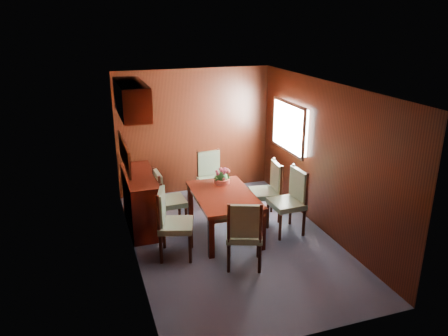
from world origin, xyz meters
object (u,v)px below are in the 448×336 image
object	(u,v)px
chair_right_near	(291,197)
dining_table	(224,200)
chair_left_near	(170,219)
flower_centerpiece	(222,176)
chair_head	(244,231)
sideboard	(142,200)

from	to	relation	value
chair_right_near	dining_table	bearing A→B (deg)	73.12
chair_left_near	flower_centerpiece	bearing A→B (deg)	145.99
dining_table	chair_head	bearing A→B (deg)	-91.78
chair_right_near	chair_head	bearing A→B (deg)	123.43
chair_left_near	chair_right_near	distance (m)	1.98
sideboard	flower_centerpiece	distance (m)	1.38
sideboard	chair_right_near	size ratio (longest dim) A/B	1.32
sideboard	flower_centerpiece	size ratio (longest dim) A/B	5.07
dining_table	chair_left_near	world-z (taller)	chair_left_near
chair_right_near	flower_centerpiece	distance (m)	1.19
chair_head	chair_left_near	bearing A→B (deg)	164.31
dining_table	sideboard	bearing A→B (deg)	151.21
dining_table	flower_centerpiece	xyz separation A→B (m)	(0.12, 0.45, 0.23)
sideboard	dining_table	size ratio (longest dim) A/B	0.95
sideboard	chair_head	world-z (taller)	chair_head
dining_table	chair_right_near	size ratio (longest dim) A/B	1.38
sideboard	dining_table	distance (m)	1.39
dining_table	chair_head	xyz separation A→B (m)	(-0.06, -1.05, -0.02)
chair_head	sideboard	bearing A→B (deg)	143.25
chair_head	flower_centerpiece	bearing A→B (deg)	103.62
sideboard	chair_right_near	world-z (taller)	chair_right_near
chair_left_near	chair_right_near	xyz separation A→B (m)	(1.98, 0.14, 0.01)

